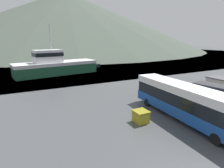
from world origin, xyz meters
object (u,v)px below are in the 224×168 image
(dock_kiosk, at_px, (219,86))
(storage_bin, at_px, (141,116))
(small_boat, at_px, (90,66))
(fishing_boat, at_px, (55,65))
(tour_bus, at_px, (184,100))
(delivery_van, at_px, (209,95))

(dock_kiosk, bearing_deg, storage_bin, -172.38)
(dock_kiosk, distance_m, small_boat, 32.35)
(small_boat, bearing_deg, fishing_boat, -84.27)
(fishing_boat, bearing_deg, storage_bin, -3.38)
(small_boat, bearing_deg, tour_bus, -26.91)
(storage_bin, distance_m, small_boat, 34.13)
(tour_bus, relative_size, small_boat, 2.01)
(fishing_boat, relative_size, small_boat, 2.96)
(delivery_van, bearing_deg, small_boat, 84.33)
(tour_bus, relative_size, dock_kiosk, 4.52)
(fishing_boat, height_order, dock_kiosk, fishing_boat)
(tour_bus, bearing_deg, storage_bin, 165.90)
(tour_bus, distance_m, dock_kiosk, 10.85)
(storage_bin, bearing_deg, delivery_van, -0.47)
(storage_bin, xyz_separation_m, small_boat, (7.01, 33.40, -0.13))
(tour_bus, height_order, dock_kiosk, tour_bus)
(dock_kiosk, bearing_deg, fishing_boat, 123.89)
(storage_bin, relative_size, dock_kiosk, 0.49)
(dock_kiosk, bearing_deg, small_boat, 103.23)
(tour_bus, height_order, fishing_boat, fishing_boat)
(small_boat, bearing_deg, dock_kiosk, -8.78)
(delivery_van, relative_size, fishing_boat, 0.35)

